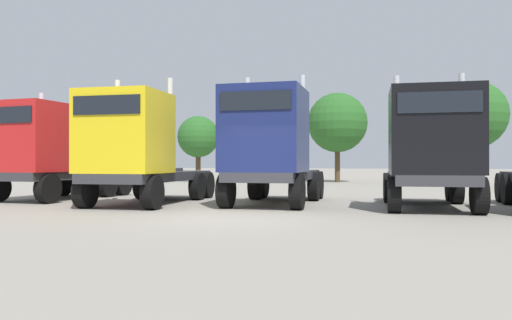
% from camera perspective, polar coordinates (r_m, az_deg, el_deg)
% --- Properties ---
extents(ground, '(200.00, 200.00, 0.00)m').
position_cam_1_polar(ground, '(12.75, -2.20, -6.59)').
color(ground, gray).
extents(semi_truck_red, '(2.79, 5.83, 4.11)m').
position_cam_1_polar(semi_truck_red, '(20.16, -22.68, 1.06)').
color(semi_truck_red, '#333338').
rests_on(semi_truck_red, ground).
extents(semi_truck_yellow, '(2.87, 6.45, 4.18)m').
position_cam_1_polar(semi_truck_yellow, '(16.79, -13.36, 1.24)').
color(semi_truck_yellow, '#333338').
rests_on(semi_truck_yellow, ground).
extents(semi_truck_navy, '(2.71, 6.06, 4.30)m').
position_cam_1_polar(semi_truck_navy, '(16.31, 1.49, 1.65)').
color(semi_truck_navy, '#333338').
rests_on(semi_truck_navy, ground).
extents(semi_truck_black, '(2.86, 6.06, 4.09)m').
position_cam_1_polar(semi_truck_black, '(15.74, 19.09, 1.24)').
color(semi_truck_black, '#333338').
rests_on(semi_truck_black, ground).
extents(oak_far_left, '(2.97, 2.97, 4.71)m').
position_cam_1_polar(oak_far_left, '(36.50, -6.52, 2.58)').
color(oak_far_left, '#4C3823').
rests_on(oak_far_left, ground).
extents(oak_far_centre, '(4.16, 4.16, 6.25)m').
position_cam_1_polar(oak_far_centre, '(35.95, 9.13, 4.15)').
color(oak_far_centre, '#4C3823').
rests_on(oak_far_centre, ground).
extents(oak_far_right, '(3.90, 3.90, 6.09)m').
position_cam_1_polar(oak_far_right, '(31.83, 23.17, 4.67)').
color(oak_far_right, '#4C3823').
rests_on(oak_far_right, ground).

